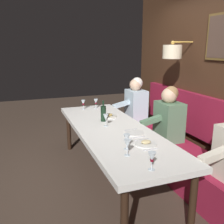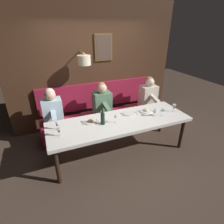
% 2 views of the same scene
% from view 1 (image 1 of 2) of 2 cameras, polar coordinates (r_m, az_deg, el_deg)
% --- Properties ---
extents(ground_plane, '(12.00, 12.00, 0.00)m').
position_cam_1_polar(ground_plane, '(3.60, 0.04, -14.97)').
color(ground_plane, '#423328').
extents(dining_table, '(0.90, 2.70, 0.74)m').
position_cam_1_polar(dining_table, '(3.31, 0.05, -4.70)').
color(dining_table, silver).
rests_on(dining_table, ground_plane).
extents(banquette_bench, '(0.52, 2.90, 0.45)m').
position_cam_1_polar(banquette_bench, '(3.86, 12.72, -9.45)').
color(banquette_bench, maroon).
rests_on(banquette_bench, ground_plane).
extents(back_wall_panel, '(0.59, 4.10, 2.90)m').
position_cam_1_polar(back_wall_panel, '(3.91, 20.80, 7.67)').
color(back_wall_panel, '#422819').
rests_on(back_wall_panel, ground_plane).
extents(diner_near, '(0.60, 0.40, 0.79)m').
position_cam_1_polar(diner_near, '(3.70, 12.73, -0.81)').
color(diner_near, '#567A5B').
rests_on(diner_near, banquette_bench).
extents(diner_middle, '(0.60, 0.40, 0.79)m').
position_cam_1_polar(diner_middle, '(4.63, 5.41, 2.57)').
color(diner_middle, silver).
rests_on(diner_middle, banquette_bench).
extents(place_setting_0, '(0.24, 0.32, 0.05)m').
position_cam_1_polar(place_setting_0, '(3.82, -0.69, -0.90)').
color(place_setting_0, silver).
rests_on(place_setting_0, dining_table).
extents(place_setting_1, '(0.24, 0.32, 0.01)m').
position_cam_1_polar(place_setting_1, '(3.11, 5.08, -4.77)').
color(place_setting_1, silver).
rests_on(place_setting_1, dining_table).
extents(place_setting_2, '(0.24, 0.31, 0.05)m').
position_cam_1_polar(place_setting_2, '(2.78, 7.70, -7.07)').
color(place_setting_2, silver).
rests_on(place_setting_2, dining_table).
extents(wine_glass_0, '(0.07, 0.07, 0.16)m').
position_cam_1_polar(wine_glass_0, '(2.46, 3.51, -7.31)').
color(wine_glass_0, silver).
rests_on(wine_glass_0, dining_table).
extents(wine_glass_1, '(0.07, 0.07, 0.16)m').
position_cam_1_polar(wine_glass_1, '(2.21, 9.04, -10.12)').
color(wine_glass_1, silver).
rests_on(wine_glass_1, dining_table).
extents(wine_glass_2, '(0.07, 0.07, 0.16)m').
position_cam_1_polar(wine_glass_2, '(3.35, -1.41, -1.31)').
color(wine_glass_2, silver).
rests_on(wine_glass_2, dining_table).
extents(wine_glass_3, '(0.07, 0.07, 0.16)m').
position_cam_1_polar(wine_glass_3, '(2.61, 3.37, -6.06)').
color(wine_glass_3, silver).
rests_on(wine_glass_3, dining_table).
extents(wine_glass_4, '(0.07, 0.07, 0.16)m').
position_cam_1_polar(wine_glass_4, '(4.34, -3.67, 2.35)').
color(wine_glass_4, silver).
rests_on(wine_glass_4, dining_table).
extents(wine_glass_5, '(0.07, 0.07, 0.16)m').
position_cam_1_polar(wine_glass_5, '(4.28, -6.53, 2.10)').
color(wine_glass_5, silver).
rests_on(wine_glass_5, dining_table).
extents(wine_bottle, '(0.08, 0.08, 0.30)m').
position_cam_1_polar(wine_bottle, '(3.57, -1.98, -0.30)').
color(wine_bottle, black).
rests_on(wine_bottle, dining_table).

